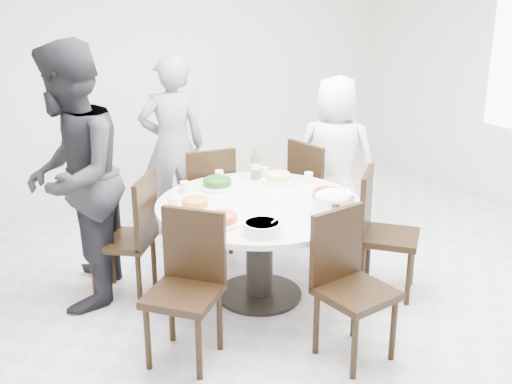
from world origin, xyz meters
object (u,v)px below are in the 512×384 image
chair_ne (320,192)px  chair_n (205,198)px  chair_se (390,234)px  chair_sw (183,292)px  chair_nw (123,237)px  rice_bowl (333,205)px  diner_middle (173,146)px  chair_s (357,290)px  diner_left (72,178)px  dining_table (259,251)px  soup_bowl (262,228)px  diner_right (335,159)px  beverage_bottle (256,164)px

chair_ne → chair_n: bearing=60.4°
chair_n → chair_se: bearing=128.7°
chair_sw → chair_nw: bearing=140.6°
chair_se → rice_bowl: size_ratio=3.20×
chair_se → diner_middle: size_ratio=0.57×
chair_s → chair_ne: bearing=54.9°
chair_nw → diner_left: diner_left is taller
dining_table → chair_ne: size_ratio=1.58×
chair_s → soup_bowl: bearing=120.8°
soup_bowl → diner_middle: bearing=82.3°
chair_ne → diner_middle: 1.40m
chair_n → chair_nw: 1.01m
chair_n → chair_s: 1.98m
dining_table → rice_bowl: size_ratio=5.06×
diner_right → rice_bowl: size_ratio=5.04×
chair_ne → chair_s: 1.85m
chair_ne → chair_s: (-0.91, -1.61, 0.00)m
diner_left → diner_middle: bearing=155.5°
chair_s → rice_bowl: bearing=62.5°
diner_right → rice_bowl: diner_right is taller
chair_ne → diner_left: size_ratio=0.50×
chair_n → chair_nw: (-0.91, -0.45, 0.00)m
chair_nw → diner_right: 2.05m
chair_ne → rice_bowl: (-0.69, -1.06, 0.34)m
chair_se → soup_bowl: 1.20m
chair_ne → diner_left: bearing=80.9°
chair_ne → chair_sw: size_ratio=1.00×
rice_bowl → beverage_bottle: size_ratio=1.17×
chair_n → diner_middle: size_ratio=0.57×
dining_table → diner_middle: bearing=90.3°
chair_nw → rice_bowl: size_ratio=3.20×
rice_bowl → soup_bowl: size_ratio=1.21×
chair_nw → diner_right: (2.03, 0.10, 0.27)m
chair_s → diner_right: 1.97m
chair_se → beverage_bottle: (-0.61, 0.93, 0.40)m
chair_n → diner_middle: diner_middle is taller
diner_middle → chair_n: bearing=110.0°
dining_table → rice_bowl: (0.32, -0.44, 0.44)m
diner_right → rice_bowl: (-0.85, -1.08, 0.07)m
diner_right → diner_middle: size_ratio=0.90×
chair_sw → soup_bowl: 0.64m
chair_se → diner_left: 2.35m
chair_se → diner_left: size_ratio=0.50×
dining_table → rice_bowl: 0.70m
chair_nw → chair_se: size_ratio=1.00×
dining_table → diner_middle: diner_middle is taller
chair_s → rice_bowl: chair_s is taller
chair_s → beverage_bottle: size_ratio=3.76×
chair_nw → dining_table: bearing=98.5°
diner_middle → dining_table: bearing=104.1°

